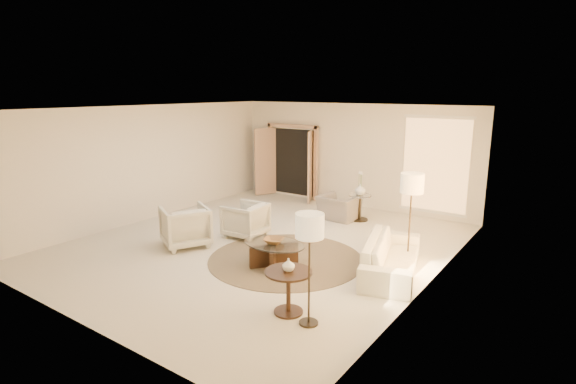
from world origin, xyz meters
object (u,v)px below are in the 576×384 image
Objects in this scene: side_table at (360,205)px; bowl at (274,241)px; end_table at (288,284)px; side_vase at (360,190)px; floor_lamp_near at (412,187)px; floor_lamp_far at (310,231)px; armchair_left at (245,218)px; armchair_right at (185,224)px; accent_chair at (339,203)px; coffee_table at (274,252)px; end_vase at (288,265)px; sofa at (392,256)px.

side_table is 1.77× the size of bowl.
side_vase is at bearing 104.68° from end_table.
floor_lamp_near is 1.08× the size of floor_lamp_far.
armchair_left reaches higher than side_table.
armchair_right is at bearing -175.91° from bowl.
accent_chair reaches higher than side_table.
coffee_table is 0.21m from bowl.
end_vase is (-0.74, -2.78, -0.72)m from floor_lamp_near.
floor_lamp_far is at bearing -96.60° from floor_lamp_near.
bowl is at bearing 52.51° from armchair_left.
floor_lamp_near reaches higher than accent_chair.
armchair_left is at bearing -179.93° from armchair_right.
floor_lamp_far reaches higher than armchair_right.
bowl is 1.93× the size of end_vase.
sofa is 2.35× the size of armchair_right.
side_vase is at bearing 104.68° from end_vase.
end_vase is (-0.65, -2.23, 0.42)m from sofa.
coffee_table is at bearing 52.51° from armchair_left.
armchair_right reaches higher than coffee_table.
floor_lamp_near reaches higher than armchair_left.
side_table is (-1.93, 2.65, 0.07)m from sofa.
armchair_left is 2.26× the size of bowl.
accent_chair is 3.41m from bowl.
floor_lamp_far is at bearing -40.24° from bowl.
side_vase is at bearing 133.91° from floor_lamp_near.
side_table is at bearing 178.67° from armchair_right.
end_table is at bearing 147.64° from sofa.
floor_lamp_near is (2.02, -2.10, 1.07)m from side_table.
armchair_right is at bearing -119.35° from side_vase.
coffee_table is at bearing 139.76° from floor_lamp_far.
sofa is at bearing 133.24° from armchair_right.
armchair_right reaches higher than end_table.
coffee_table is 1.86× the size of end_table.
coffee_table is (0.52, -3.37, -0.12)m from accent_chair.
end_vase is at bearing -104.98° from floor_lamp_near.
coffee_table is at bearing 180.00° from bowl.
bowl is 1.35× the size of side_vase.
coffee_table is 3.63m from side_vase.
armchair_left reaches higher than end_table.
armchair_right reaches higher than sofa.
armchair_right is 4.86× the size of end_vase.
accent_chair is 1.42× the size of side_table.
side_vase is (-1.93, 2.65, 0.46)m from sofa.
armchair_left is 3.61m from end_vase.
floor_lamp_far is 0.74m from end_vase.
floor_lamp_far is at bearing 100.08° from armchair_right.
armchair_left reaches higher than coffee_table.
accent_chair reaches higher than coffee_table.
end_table is 1.00m from floor_lamp_far.
armchair_right reaches higher than accent_chair.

